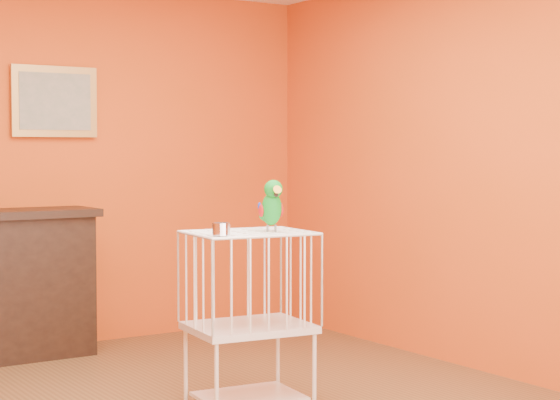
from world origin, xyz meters
TOP-DOWN VIEW (x-y plane):
  - room_shell at (0.00, 0.00)m, footprint 4.50×4.50m
  - framed_picture at (0.00, 2.22)m, footprint 0.62×0.04m
  - birdcage at (0.29, 0.06)m, footprint 0.68×0.55m
  - feed_cup at (0.04, -0.08)m, footprint 0.09×0.09m
  - parrot at (0.40, 0.00)m, footprint 0.15×0.25m

SIDE VIEW (x-z plane):
  - birdcage at x=0.29m, z-range 0.02..0.99m
  - feed_cup at x=0.04m, z-range 0.97..1.04m
  - parrot at x=0.40m, z-range 0.97..1.25m
  - room_shell at x=0.00m, z-range -0.67..3.83m
  - framed_picture at x=0.00m, z-range 1.50..2.00m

